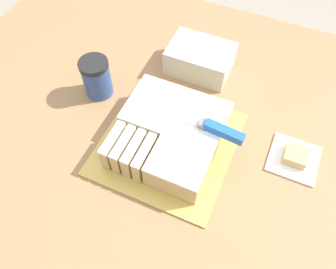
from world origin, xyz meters
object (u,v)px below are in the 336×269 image
coffee_cup (97,78)px  storage_box (200,59)px  knife (212,127)px  cake (170,134)px  brownie (296,156)px  cake_board (168,143)px

coffee_cup → storage_box: bearing=41.1°
knife → cake: bearing=21.4°
coffee_cup → storage_box: size_ratio=0.62×
coffee_cup → storage_box: 0.31m
knife → brownie: knife is taller
knife → coffee_cup: 0.36m
cake_board → cake: cake is taller
cake → storage_box: 0.28m
cake → knife: bearing=16.2°
knife → brownie: bearing=-160.6°
cake → knife: size_ratio=0.99×
cake → brownie: size_ratio=4.71×
coffee_cup → brownie: (0.56, 0.00, -0.04)m
coffee_cup → brownie: bearing=0.1°
cake → storage_box: size_ratio=1.43×
cake_board → knife: bearing=18.1°
cake → knife: 0.11m
cake → brownie: bearing=14.8°
cake_board → storage_box: (-0.02, 0.28, 0.04)m
cake_board → brownie: 0.32m
coffee_cup → storage_box: coffee_cup is taller
knife → coffee_cup: (-0.35, 0.05, -0.03)m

